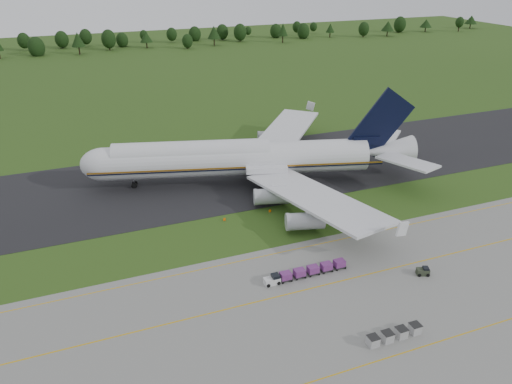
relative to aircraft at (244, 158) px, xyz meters
name	(u,v)px	position (x,y,z in m)	size (l,w,h in m)	color
ground	(254,229)	(-5.93, -22.22, -6.46)	(600.00, 600.00, 0.00)	#294715
apron	(339,338)	(-5.93, -56.22, -6.43)	(300.00, 52.00, 0.06)	slate
taxiway	(214,177)	(-5.93, 5.78, -6.42)	(300.00, 40.00, 0.08)	black
apron_markings	(316,308)	(-5.93, -49.20, -6.39)	(300.00, 30.20, 0.01)	#C9980B
tree_line	(154,38)	(16.85, 198.30, -0.35)	(528.40, 22.72, 11.92)	black
aircraft	(244,158)	(0.00, 0.00, 0.00)	(80.71, 75.73, 22.61)	silver
baggage_train	(305,272)	(-3.78, -40.62, -5.56)	(15.31, 1.63, 1.56)	silver
utility_cart	(423,272)	(15.49, -47.72, -5.83)	(2.42, 1.93, 1.16)	#2D3424
uld_row	(394,335)	(1.29, -59.36, -5.63)	(8.75, 1.55, 1.53)	#9C9C9C
edge_markers	(270,211)	(-0.14, -16.63, -6.18)	(21.11, 0.30, 0.60)	#E85A07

